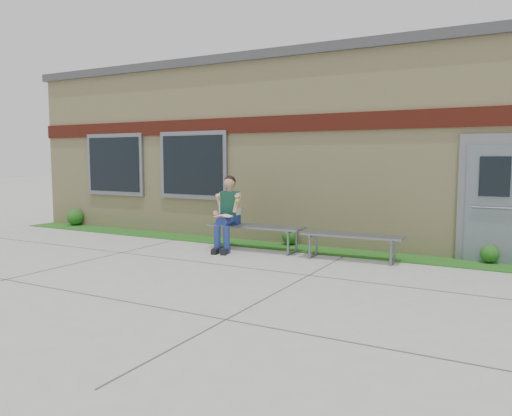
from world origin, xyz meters
The scene contains 9 objects.
ground centered at (0.00, 0.00, 0.00)m, with size 80.00×80.00×0.00m, color #9E9E99.
grass_strip centered at (0.00, 2.60, 0.01)m, with size 16.00×0.80×0.02m, color #1D4B14.
school_building centered at (0.00, 5.99, 2.10)m, with size 16.20×6.22×4.20m.
bench_left centered at (-0.77, 2.00, 0.40)m, with size 2.00×0.63×0.51m.
bench_right centered at (1.23, 2.00, 0.37)m, with size 1.88×0.64×0.48m.
girl centered at (-1.31, 1.78, 0.79)m, with size 0.59×0.94×1.52m.
shrub_west centered at (-6.93, 2.85, 0.24)m, with size 0.44×0.44×0.44m, color #1D4B14.
shrub_mid centered at (-0.41, 2.85, 0.19)m, with size 0.34×0.34×0.34m, color #1D4B14.
shrub_east centered at (3.48, 2.85, 0.18)m, with size 0.32×0.32×0.32m, color #1D4B14.
Camera 1 is at (3.99, -6.78, 1.87)m, focal length 35.00 mm.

